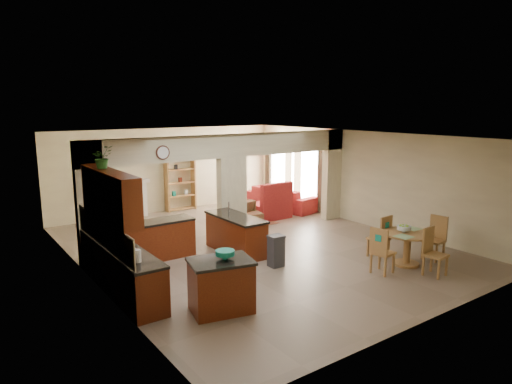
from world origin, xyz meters
TOP-DOWN VIEW (x-y plane):
  - floor at (0.00, 0.00)m, footprint 10.00×10.00m
  - ceiling at (0.00, 0.00)m, footprint 10.00×10.00m
  - wall_back at (0.00, 5.00)m, footprint 8.00×0.00m
  - wall_front at (0.00, -5.00)m, footprint 8.00×0.00m
  - wall_left at (-4.00, 0.00)m, footprint 0.00×10.00m
  - wall_right at (4.00, 0.00)m, footprint 0.00×10.00m
  - partition_left_pier at (-3.70, 1.00)m, footprint 0.60×0.25m
  - partition_center_pier at (0.00, 1.00)m, footprint 0.80×0.25m
  - partition_right_pier at (3.70, 1.00)m, footprint 0.60×0.25m
  - partition_header at (0.00, 1.00)m, footprint 8.00×0.25m
  - kitchen_counter at (-3.26, -0.25)m, footprint 2.52×3.29m
  - upper_cabinets at (-3.82, -0.80)m, footprint 0.35×2.40m
  - peninsula at (-0.60, -0.11)m, footprint 0.70×1.85m
  - wall_clock at (-2.00, 0.85)m, footprint 0.34×0.03m
  - rug at (1.20, 2.10)m, footprint 1.60×1.30m
  - fireplace at (-1.60, 4.83)m, footprint 1.60×0.35m
  - shelving_unit at (0.35, 4.82)m, footprint 1.00×0.32m
  - window_a at (3.97, 2.30)m, footprint 0.02×0.90m
  - window_b at (3.97, 4.00)m, footprint 0.02×0.90m
  - glazed_door at (3.97, 3.15)m, footprint 0.02×0.70m
  - drape_a_left at (3.93, 1.70)m, footprint 0.10×0.28m
  - drape_a_right at (3.93, 2.90)m, footprint 0.10×0.28m
  - drape_b_left at (3.93, 3.40)m, footprint 0.10×0.28m
  - drape_b_right at (3.93, 4.60)m, footprint 0.10×0.28m
  - ceiling_fan at (1.50, 3.00)m, footprint 1.00×1.00m
  - kitchen_island at (-2.58, -2.68)m, footprint 1.22×0.99m
  - teal_bowl at (-2.48, -2.68)m, footprint 0.33×0.33m
  - trash_can at (-0.42, -1.47)m, footprint 0.32×0.27m
  - dining_table at (2.03, -3.10)m, footprint 1.11×1.11m
  - fruit_bowl at (1.98, -3.02)m, footprint 0.31×0.31m
  - sofa at (3.30, 2.98)m, footprint 2.73×1.48m
  - chaise at (2.18, 2.23)m, footprint 1.17×0.96m
  - armchair at (1.07, 2.30)m, footprint 0.85×0.86m
  - ottoman at (1.27, 1.81)m, footprint 0.58×0.58m
  - plant at (-3.82, -0.48)m, footprint 0.48×0.44m
  - chair_north at (1.96, -2.44)m, footprint 0.45×0.45m
  - chair_east at (2.93, -3.22)m, footprint 0.46×0.46m
  - chair_south at (1.96, -3.77)m, footprint 0.46×0.46m
  - chair_west at (1.10, -3.12)m, footprint 0.48×0.48m

SIDE VIEW (x-z plane):
  - floor at x=0.00m, z-range 0.00..0.00m
  - rug at x=1.20m, z-range 0.00..0.01m
  - ottoman at x=1.27m, z-range 0.00..0.36m
  - chaise at x=2.18m, z-range 0.00..0.47m
  - trash_can at x=-0.42m, z-range 0.00..0.66m
  - armchair at x=1.07m, z-range 0.00..0.71m
  - sofa at x=3.30m, z-range 0.00..0.75m
  - peninsula at x=-0.60m, z-range 0.00..0.91m
  - kitchen_counter at x=-3.26m, z-range -0.27..1.20m
  - kitchen_island at x=-2.58m, z-range 0.00..0.94m
  - dining_table at x=2.03m, z-range 0.13..0.88m
  - chair_north at x=1.96m, z-range 0.04..1.07m
  - chair_east at x=2.93m, z-range 0.04..1.07m
  - chair_south at x=1.96m, z-range 0.04..1.07m
  - chair_west at x=1.10m, z-range 0.04..1.07m
  - fireplace at x=-1.60m, z-range 0.01..1.21m
  - fruit_bowl at x=1.98m, z-range 0.76..0.92m
  - shelving_unit at x=0.35m, z-range 0.00..1.80m
  - teal_bowl at x=-2.48m, z-range 0.93..1.09m
  - glazed_door at x=3.97m, z-range 0.00..2.10m
  - partition_center_pier at x=0.00m, z-range 0.00..2.20m
  - drape_a_left at x=3.93m, z-range 0.05..2.35m
  - drape_a_right at x=3.93m, z-range 0.05..2.35m
  - drape_b_left at x=3.93m, z-range 0.05..2.35m
  - drape_b_right at x=3.93m, z-range 0.05..2.35m
  - window_a at x=3.97m, z-range 0.25..2.15m
  - window_b at x=3.97m, z-range 0.25..2.15m
  - partition_left_pier at x=-3.70m, z-range 0.00..2.80m
  - partition_right_pier at x=3.70m, z-range 0.00..2.80m
  - wall_back at x=0.00m, z-range -2.60..5.40m
  - wall_front at x=0.00m, z-range -2.60..5.40m
  - wall_left at x=-4.00m, z-range -3.60..6.40m
  - wall_right at x=4.00m, z-range -3.60..6.40m
  - upper_cabinets at x=-3.82m, z-range 1.47..2.37m
  - wall_clock at x=-2.00m, z-range 2.28..2.62m
  - partition_header at x=0.00m, z-range 2.20..2.80m
  - ceiling_fan at x=1.50m, z-range 2.51..2.61m
  - plant at x=-3.82m, z-range 2.37..2.80m
  - ceiling at x=0.00m, z-range 2.80..2.80m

